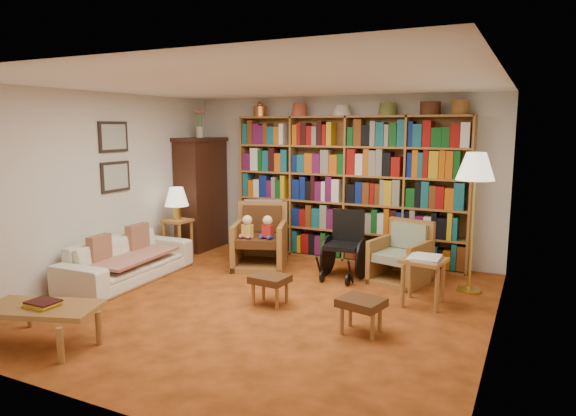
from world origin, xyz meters
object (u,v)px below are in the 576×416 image
Objects in this scene: floor_lamp at (475,172)px; side_table_papers at (424,267)px; footstool_a at (270,281)px; footstool_b at (361,305)px; armchair_sage at (402,259)px; coffee_table at (42,310)px; armchair_leather at (263,240)px; wheelchair at (345,247)px; side_table_lamp at (178,231)px; sofa at (127,259)px.

floor_lamp reaches higher than side_table_papers.
footstool_b is at bearing -15.29° from footstool_a.
coffee_table is at bearing -126.35° from armchair_sage.
armchair_leather is 0.86× the size of coffee_table.
armchair_leather is 1.69m from footstool_a.
armchair_sage is at bearing 53.65° from coffee_table.
wheelchair is at bearing -0.16° from armchair_leather.
side_table_papers reaches higher than footstool_b.
wheelchair reaches higher than side_table_lamp.
floor_lamp is 4.97m from coffee_table.
side_table_lamp reaches higher than sofa.
armchair_sage reaches higher than side_table_papers.
footstool_b is at bearing -109.29° from side_table_papers.
footstool_a is at bearing -143.04° from floor_lamp.
armchair_sage is 1.42× the size of side_table_papers.
floor_lamp reaches higher than sofa.
floor_lamp is (4.18, 1.50, 1.21)m from sofa.
footstool_b is (2.09, -1.77, -0.10)m from armchair_leather.
footstool_b is (3.47, -1.54, -0.15)m from side_table_lamp.
wheelchair is (2.56, 1.42, 0.13)m from sofa.
sofa is 2.13× the size of wheelchair.
side_table_papers is at bearing -61.00° from armchair_sage.
armchair_leather reaches higher than sofa.
coffee_table is (-3.42, -3.41, -1.17)m from floor_lamp.
sofa is 1.12× the size of floor_lamp.
sofa is 2.93m from wheelchair.
armchair_leather reaches higher than armchair_sage.
sofa is at bearing 111.48° from coffee_table.
wheelchair is 1.95m from floor_lamp.
armchair_sage is at bearing 5.98° from side_table_lamp.
sofa is 1.67× the size of coffee_table.
sofa is at bearing -131.97° from armchair_leather.
armchair_leather is (1.38, 0.23, -0.06)m from side_table_lamp.
side_table_lamp is 1.28× the size of footstool_b.
side_table_lamp is 4.41m from floor_lamp.
footstool_b is 0.42× the size of coffee_table.
footstool_a is at bearing -105.23° from wheelchair.
armchair_sage is 0.77m from wheelchair.
armchair_leather is 2.56m from side_table_papers.
side_table_papers is (-0.42, -0.74, -1.04)m from floor_lamp.
armchair_sage is at bearing 175.95° from floor_lamp.
footstool_b is 3.05m from coffee_table.
floor_lamp is at bearing -4.05° from armchair_sage.
armchair_leather is 1.74× the size of side_table_papers.
coffee_table is (-2.62, -1.57, 0.04)m from footstool_b.
side_table_lamp reaches higher than side_table_papers.
sofa reaches higher than footstool_a.
armchair_leather reaches higher than coffee_table.
side_table_lamp is 0.36× the size of floor_lamp.
footstool_b is (3.37, -0.34, 0.01)m from sofa.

